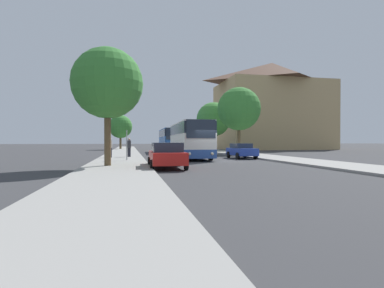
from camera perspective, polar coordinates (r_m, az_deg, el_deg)
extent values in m
plane|color=#38383A|center=(23.81, 3.42, -3.40)|extent=(300.00, 300.00, 0.00)
cube|color=gray|center=(22.97, -13.70, -3.37)|extent=(4.00, 120.00, 0.15)
cube|color=gray|center=(26.52, 18.19, -2.85)|extent=(4.00, 120.00, 0.15)
cube|color=tan|center=(62.90, 14.99, 5.11)|extent=(20.68, 13.92, 13.26)
pyramid|color=brown|center=(64.18, 15.01, 12.89)|extent=(20.68, 13.92, 4.18)
cube|color=#2D519E|center=(28.47, -0.47, -1.48)|extent=(2.93, 10.82, 0.70)
cube|color=silver|center=(28.45, -0.47, 0.53)|extent=(2.93, 10.82, 1.30)
cube|color=#232D3D|center=(28.47, -0.47, 2.79)|extent=(2.95, 10.61, 0.95)
cube|color=silver|center=(28.49, -0.47, 3.86)|extent=(2.87, 10.61, 0.12)
cube|color=#232D3D|center=(23.16, 1.73, 2.92)|extent=(2.31, 0.14, 1.45)
sphere|color=#F4EAC1|center=(22.97, -0.46, -1.89)|extent=(0.24, 0.24, 0.24)
sphere|color=#F4EAC1|center=(23.34, 3.90, -1.85)|extent=(0.24, 0.24, 0.24)
cylinder|color=black|center=(25.09, -2.16, -2.05)|extent=(0.33, 1.01, 1.00)
cylinder|color=black|center=(25.57, 3.56, -2.00)|extent=(0.33, 1.01, 1.00)
cylinder|color=black|center=(31.49, -3.75, -1.51)|extent=(0.33, 1.01, 1.00)
cylinder|color=black|center=(31.87, 0.85, -1.49)|extent=(0.33, 1.01, 1.00)
cube|color=silver|center=(42.16, -4.12, -0.81)|extent=(2.84, 11.02, 0.70)
cube|color=#285BA8|center=(42.15, -4.12, 0.52)|extent=(2.84, 11.02, 1.25)
cube|color=#232D3D|center=(42.16, -4.13, 2.01)|extent=(2.86, 10.81, 0.95)
cube|color=#285BA8|center=(42.18, -4.13, 2.74)|extent=(2.79, 10.80, 0.12)
cube|color=#232D3D|center=(36.69, -3.23, 1.99)|extent=(2.25, 0.13, 1.45)
sphere|color=#F4EAC1|center=(36.58, -4.59, -0.97)|extent=(0.24, 0.24, 0.24)
sphere|color=#F4EAC1|center=(36.79, -1.87, -0.96)|extent=(0.24, 0.24, 0.24)
cylinder|color=black|center=(38.78, -5.46, -1.12)|extent=(0.33, 1.01, 1.00)
cylinder|color=black|center=(39.06, -1.80, -1.10)|extent=(0.33, 1.01, 1.00)
cylinder|color=black|center=(45.33, -6.13, -0.87)|extent=(0.33, 1.01, 1.00)
cylinder|color=black|center=(45.57, -2.99, -0.86)|extent=(0.33, 1.01, 1.00)
cube|color=red|center=(18.17, -4.86, -2.57)|extent=(2.00, 4.49, 0.69)
cube|color=#232D3D|center=(17.97, -4.80, -0.62)|extent=(1.73, 2.35, 0.55)
cylinder|color=black|center=(19.50, -8.11, -3.37)|extent=(0.21, 0.62, 0.62)
cylinder|color=black|center=(19.69, -2.50, -3.33)|extent=(0.21, 0.62, 0.62)
cylinder|color=black|center=(16.74, -7.64, -4.02)|extent=(0.21, 0.62, 0.62)
cylinder|color=black|center=(16.96, -1.12, -3.96)|extent=(0.21, 0.62, 0.62)
cube|color=#233D9E|center=(28.57, 9.43, -1.45)|extent=(1.79, 3.93, 0.67)
cube|color=#232D3D|center=(28.70, 9.31, -0.33)|extent=(1.55, 2.05, 0.45)
cylinder|color=black|center=(27.82, 12.02, -2.19)|extent=(0.21, 0.62, 0.62)
cylinder|color=black|center=(27.14, 8.70, -2.26)|extent=(0.21, 0.62, 0.62)
cylinder|color=black|center=(30.03, 10.08, -1.98)|extent=(0.21, 0.62, 0.62)
cylinder|color=black|center=(29.40, 6.97, -2.03)|extent=(0.21, 0.62, 0.62)
cube|color=#236B38|center=(51.21, -0.73, -0.59)|extent=(2.02, 4.61, 0.57)
cube|color=#232D3D|center=(51.38, -0.76, 0.04)|extent=(1.72, 2.42, 0.54)
cylinder|color=black|center=(49.99, 0.59, -0.95)|extent=(0.22, 0.63, 0.62)
cylinder|color=black|center=(49.68, -1.53, -0.96)|extent=(0.22, 0.63, 0.62)
cylinder|color=black|center=(52.76, 0.03, -0.87)|extent=(0.22, 0.63, 0.62)
cylinder|color=black|center=(52.47, -1.99, -0.88)|extent=(0.22, 0.63, 0.62)
cylinder|color=gray|center=(23.98, -12.32, -0.19)|extent=(0.08, 0.08, 2.36)
cube|color=silver|center=(23.98, -12.32, 1.79)|extent=(0.03, 0.45, 0.60)
cylinder|color=#23232D|center=(28.18, -15.33, -1.63)|extent=(0.30, 0.30, 0.85)
cylinder|color=#B2A899|center=(28.16, -15.33, -0.05)|extent=(0.36, 0.36, 0.70)
sphere|color=tan|center=(28.16, -15.33, 0.90)|extent=(0.23, 0.23, 0.23)
cylinder|color=#23232D|center=(28.86, -11.89, -1.57)|extent=(0.30, 0.30, 0.84)
cylinder|color=#333338|center=(28.84, -11.89, -0.04)|extent=(0.36, 0.36, 0.70)
sphere|color=tan|center=(28.84, -11.89, 0.89)|extent=(0.23, 0.23, 0.23)
cylinder|color=brown|center=(58.76, -13.47, 0.37)|extent=(0.40, 0.40, 2.59)
sphere|color=#387F33|center=(58.83, -13.47, 3.25)|extent=(4.43, 4.43, 4.43)
cylinder|color=brown|center=(18.95, -15.78, 1.17)|extent=(0.40, 0.40, 3.41)
sphere|color=#387F33|center=(19.28, -15.81, 11.09)|extent=(4.31, 4.31, 4.31)
cylinder|color=brown|center=(38.86, 8.92, 0.98)|extent=(0.40, 0.40, 3.54)
sphere|color=#387F33|center=(39.08, 8.93, 6.62)|extent=(5.53, 5.53, 5.53)
cylinder|color=brown|center=(45.68, 4.10, 0.50)|extent=(0.40, 0.40, 2.86)
sphere|color=#428938|center=(45.80, 4.11, 4.72)|extent=(5.18, 5.18, 5.18)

